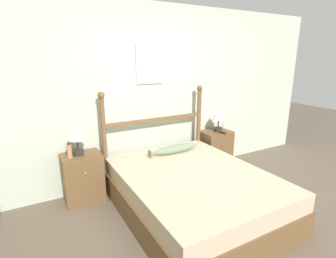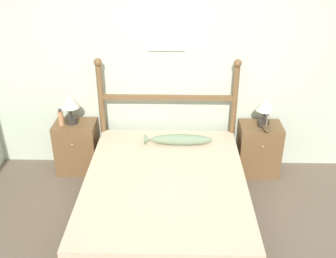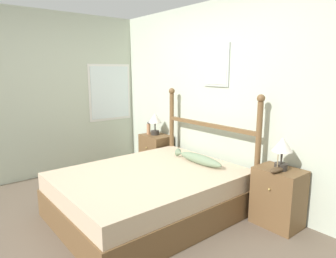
% 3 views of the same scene
% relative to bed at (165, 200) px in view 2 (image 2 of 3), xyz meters
% --- Properties ---
extents(wall_back, '(6.40, 0.08, 2.55)m').
position_rel_bed_xyz_m(wall_back, '(-0.01, 1.16, 1.02)').
color(wall_back, beige).
rests_on(wall_back, ground_plane).
extents(bed, '(1.59, 2.03, 0.51)m').
position_rel_bed_xyz_m(bed, '(0.00, 0.00, 0.00)').
color(bed, brown).
rests_on(bed, ground_plane).
extents(headboard, '(1.62, 0.09, 1.40)m').
position_rel_bed_xyz_m(headboard, '(-0.00, 0.98, 0.53)').
color(headboard, brown).
rests_on(headboard, ground_plane).
extents(nightstand_left, '(0.48, 0.38, 0.64)m').
position_rel_bed_xyz_m(nightstand_left, '(-1.09, 0.92, 0.06)').
color(nightstand_left, brown).
rests_on(nightstand_left, ground_plane).
extents(nightstand_right, '(0.48, 0.38, 0.64)m').
position_rel_bed_xyz_m(nightstand_right, '(1.09, 0.92, 0.06)').
color(nightstand_right, brown).
rests_on(nightstand_right, ground_plane).
extents(table_lamp_left, '(0.21, 0.21, 0.35)m').
position_rel_bed_xyz_m(table_lamp_left, '(-1.11, 0.93, 0.62)').
color(table_lamp_left, '#2D2823').
rests_on(table_lamp_left, nightstand_left).
extents(table_lamp_right, '(0.21, 0.21, 0.35)m').
position_rel_bed_xyz_m(table_lamp_right, '(1.10, 0.90, 0.62)').
color(table_lamp_right, '#2D2823').
rests_on(table_lamp_right, nightstand_right).
extents(bottle, '(0.06, 0.06, 0.21)m').
position_rel_bed_xyz_m(bottle, '(-1.22, 0.88, 0.47)').
color(bottle, tan).
rests_on(bottle, nightstand_left).
extents(model_boat, '(0.08, 0.23, 0.19)m').
position_rel_bed_xyz_m(model_boat, '(1.12, 0.81, 0.41)').
color(model_boat, '#4C3823').
rests_on(model_boat, nightstand_right).
extents(fish_pillow, '(0.76, 0.12, 0.12)m').
position_rel_bed_xyz_m(fish_pillow, '(0.13, 0.66, 0.32)').
color(fish_pillow, gray).
rests_on(fish_pillow, bed).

